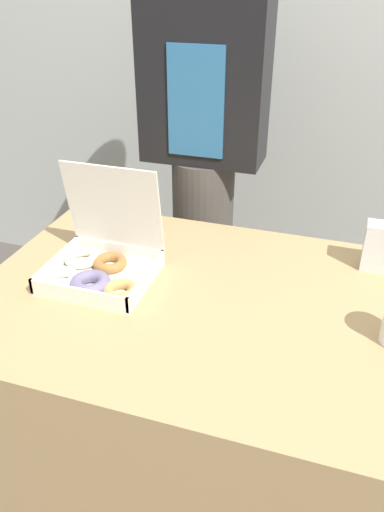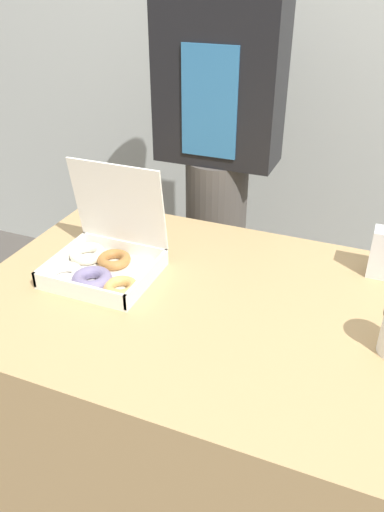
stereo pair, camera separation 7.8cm
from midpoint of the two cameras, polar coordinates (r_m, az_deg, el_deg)
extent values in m
plane|color=#4C4742|center=(1.82, -0.44, -24.78)|extent=(14.00, 14.00, 0.00)
cube|color=#B2B7B2|center=(2.25, 10.42, 25.18)|extent=(10.00, 0.05, 2.60)
cube|color=tan|center=(1.52, -0.50, -16.57)|extent=(1.17, 0.81, 0.76)
cube|color=white|center=(1.36, -11.96, -2.57)|extent=(0.27, 0.24, 0.01)
cube|color=white|center=(1.41, -16.76, -0.80)|extent=(0.01, 0.24, 0.04)
cube|color=white|center=(1.29, -6.94, -2.70)|extent=(0.01, 0.24, 0.04)
cube|color=white|center=(1.26, -14.59, -4.41)|extent=(0.27, 0.01, 0.04)
cube|color=white|center=(1.43, -9.85, 0.66)|extent=(0.27, 0.01, 0.04)
cube|color=white|center=(1.36, -10.64, 5.55)|extent=(0.27, 0.04, 0.24)
torus|color=white|center=(1.35, -16.35, -2.55)|extent=(0.10, 0.10, 0.03)
torus|color=silver|center=(1.43, -13.96, -0.19)|extent=(0.14, 0.14, 0.03)
torus|color=slate|center=(1.31, -13.23, -3.11)|extent=(0.15, 0.15, 0.03)
torus|color=#A87038|center=(1.39, -10.93, -0.79)|extent=(0.12, 0.12, 0.03)
torus|color=tan|center=(1.27, -9.88, -3.94)|extent=(0.10, 0.10, 0.03)
cylinder|color=#4C4742|center=(2.05, 0.10, -0.56)|extent=(0.23, 0.23, 0.87)
cube|color=black|center=(1.79, 0.13, 19.55)|extent=(0.43, 0.19, 0.56)
cube|color=teal|center=(1.70, -0.95, 17.08)|extent=(0.19, 0.01, 0.36)
camera|label=1|loc=(0.04, -91.81, -1.07)|focal=35.00mm
camera|label=2|loc=(0.04, 88.19, 1.07)|focal=35.00mm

